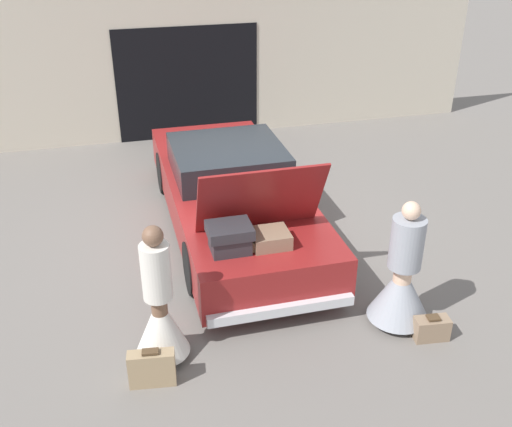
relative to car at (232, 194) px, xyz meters
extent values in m
plane|color=slate|center=(0.00, 0.00, -0.56)|extent=(40.00, 40.00, 0.00)
cube|color=beige|center=(0.00, 4.03, 0.84)|extent=(12.00, 0.12, 2.80)
cube|color=black|center=(0.00, 3.96, 0.54)|extent=(2.80, 0.02, 2.20)
cube|color=maroon|center=(0.00, 0.00, -0.08)|extent=(1.79, 4.86, 0.59)
cube|color=#1E2328|center=(0.00, 0.29, 0.42)|extent=(1.58, 1.55, 0.42)
cylinder|color=black|center=(-0.82, 1.51, -0.22)|extent=(0.18, 0.67, 0.67)
cylinder|color=black|center=(0.83, 1.51, -0.22)|extent=(0.18, 0.67, 0.67)
cylinder|color=black|center=(-0.82, -1.46, -0.22)|extent=(0.18, 0.67, 0.67)
cylinder|color=black|center=(0.83, -1.46, -0.22)|extent=(0.18, 0.67, 0.67)
cube|color=silver|center=(0.00, -2.47, -0.28)|extent=(1.70, 0.10, 0.12)
cube|color=maroon|center=(0.00, -1.56, 0.67)|extent=(1.52, 0.48, 0.93)
cube|color=#2D2D33|center=(-0.44, -1.86, 0.31)|extent=(0.44, 0.38, 0.20)
cube|color=#8C7259|center=(0.04, -1.86, 0.30)|extent=(0.44, 0.40, 0.17)
cube|color=#2D2D33|center=(-0.44, -1.86, 0.48)|extent=(0.51, 0.42, 0.13)
cube|color=#9E8460|center=(0.00, -1.86, 0.27)|extent=(0.46, 0.26, 0.13)
cylinder|color=brown|center=(-1.34, -2.56, -0.17)|extent=(0.17, 0.17, 0.77)
cone|color=silver|center=(-1.34, -2.56, -0.13)|extent=(0.58, 0.58, 0.70)
cylinder|color=silver|center=(-1.34, -2.56, 0.52)|extent=(0.30, 0.30, 0.61)
sphere|color=brown|center=(-1.34, -2.56, 0.93)|extent=(0.21, 0.21, 0.21)
cylinder|color=beige|center=(1.35, -2.64, -0.18)|extent=(0.20, 0.20, 0.75)
cone|color=#9399A3|center=(1.35, -2.64, -0.14)|extent=(0.70, 0.70, 0.67)
cylinder|color=#9399A3|center=(1.35, -2.64, 0.49)|extent=(0.37, 0.37, 0.59)
sphere|color=beige|center=(1.35, -2.64, 0.89)|extent=(0.20, 0.20, 0.20)
cube|color=#9E8460|center=(-1.49, -2.95, -0.36)|extent=(0.48, 0.21, 0.39)
cube|color=#4C3823|center=(-1.49, -2.95, -0.14)|extent=(0.17, 0.11, 0.02)
cube|color=#8C7259|center=(1.57, -3.03, -0.42)|extent=(0.40, 0.23, 0.27)
cube|color=#4C3823|center=(1.57, -3.03, -0.27)|extent=(0.15, 0.13, 0.02)
camera|label=1|loc=(-1.64, -7.61, 3.81)|focal=42.00mm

